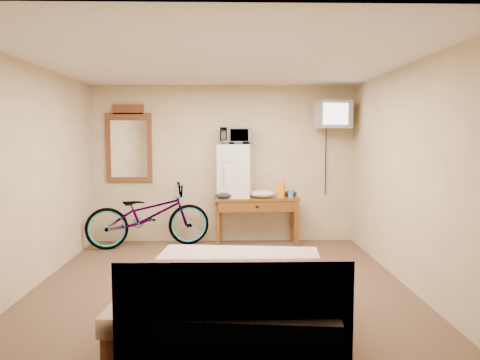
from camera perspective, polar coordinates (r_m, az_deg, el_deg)
The scene contains 13 objects.
room at distance 5.22m, azimuth -2.35°, elevation 0.45°, with size 4.60×4.64×2.50m.
desk at distance 7.30m, azimuth 2.02°, elevation -3.08°, with size 1.33×0.56×0.75m.
mini_fridge at distance 7.27m, azimuth -0.57°, elevation 1.14°, with size 0.57×0.55×0.82m.
microwave at distance 7.25m, azimuth -0.57°, elevation 5.44°, with size 0.48×0.32×0.26m, color silver.
snack_bag at distance 7.26m, azimuth 5.00°, elevation -1.21°, with size 0.12×0.07×0.24m, color orange.
blue_cup at distance 7.24m, azimuth 6.22°, elevation -1.65°, with size 0.08×0.08×0.13m, color #3F8ED7.
cloth_cream at distance 7.21m, azimuth 2.77°, elevation -1.71°, with size 0.39×0.30×0.12m, color beige.
cloth_dark_a at distance 7.12m, azimuth -1.94°, elevation -1.90°, with size 0.26×0.19×0.10m, color black.
cloth_dark_b at distance 7.39m, azimuth 6.15°, elevation -1.66°, with size 0.21×0.17×0.09m, color black.
crt_television at distance 7.41m, azimuth 11.23°, elevation 7.83°, with size 0.56×0.62×0.42m.
wall_mirror at distance 7.64m, azimuth -13.38°, elevation 4.21°, with size 0.72×0.04×1.22m.
bicycle at distance 7.31m, azimuth -11.10°, elevation -4.22°, with size 0.66×1.87×0.99m, color black.
bed at distance 4.08m, azimuth -0.89°, elevation -14.76°, with size 1.79×2.26×0.90m.
Camera 1 is at (0.09, -5.20, 1.70)m, focal length 35.00 mm.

